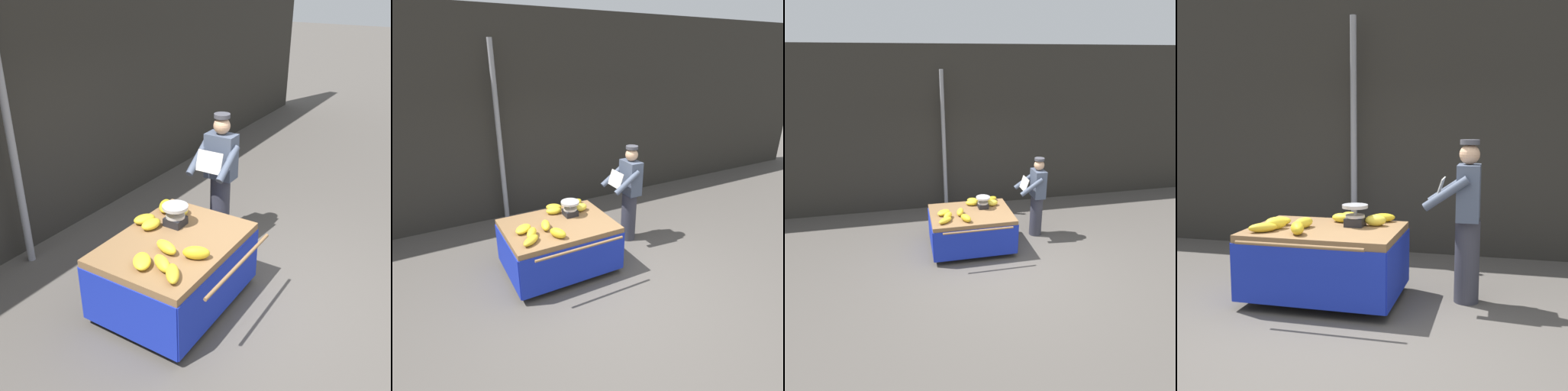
{
  "view_description": "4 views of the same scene",
  "coord_description": "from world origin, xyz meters",
  "views": [
    {
      "loc": [
        -3.94,
        -1.55,
        3.27
      ],
      "look_at": [
        -0.18,
        0.81,
        1.14
      ],
      "focal_mm": 43.15,
      "sensor_mm": 36.0,
      "label": 1
    },
    {
      "loc": [
        -2.26,
        -3.27,
        3.07
      ],
      "look_at": [
        -0.04,
        0.88,
        1.11
      ],
      "focal_mm": 30.84,
      "sensor_mm": 36.0,
      "label": 2
    },
    {
      "loc": [
        -1.68,
        -5.29,
        3.61
      ],
      "look_at": [
        -0.39,
        0.76,
        1.15
      ],
      "focal_mm": 32.11,
      "sensor_mm": 36.0,
      "label": 3
    },
    {
      "loc": [
        1.24,
        -4.21,
        1.88
      ],
      "look_at": [
        -0.01,
        0.73,
        1.16
      ],
      "focal_mm": 47.18,
      "sensor_mm": 36.0,
      "label": 4
    }
  ],
  "objects": [
    {
      "name": "banana_bunch_0",
      "position": [
        -0.05,
        1.3,
        0.83
      ],
      "size": [
        0.33,
        0.27,
        0.1
      ],
      "primitive_type": "ellipsoid",
      "rotation": [
        0.0,
        0.0,
        2.06
      ],
      "color": "gold",
      "rests_on": "banana_cart"
    },
    {
      "name": "banana_bunch_6",
      "position": [
        -1.09,
        0.83,
        0.83
      ],
      "size": [
        0.32,
        0.3,
        0.1
      ],
      "primitive_type": "ellipsoid",
      "rotation": [
        0.0,
        0.0,
        2.21
      ],
      "color": "yellow",
      "rests_on": "banana_cart"
    },
    {
      "name": "back_wall",
      "position": [
        0.0,
        3.17,
        1.94
      ],
      "size": [
        16.0,
        0.24,
        3.88
      ],
      "primitive_type": "cube",
      "color": "#2D2B26",
      "rests_on": "ground"
    },
    {
      "name": "banana_bunch_7",
      "position": [
        -0.78,
        0.77,
        0.84
      ],
      "size": [
        0.2,
        0.3,
        0.11
      ],
      "primitive_type": "ellipsoid",
      "rotation": [
        0.0,
        0.0,
        2.83
      ],
      "color": "yellow",
      "rests_on": "banana_cart"
    },
    {
      "name": "banana_bunch_1",
      "position": [
        -0.07,
        1.07,
        0.84
      ],
      "size": [
        0.25,
        0.19,
        0.12
      ],
      "primitive_type": "ellipsoid",
      "rotation": [
        0.0,
        0.0,
        1.77
      ],
      "color": "yellow",
      "rests_on": "banana_cart"
    },
    {
      "name": "street_pole",
      "position": [
        -0.83,
        2.83,
        1.68
      ],
      "size": [
        0.09,
        0.09,
        3.36
      ],
      "primitive_type": "cylinder",
      "color": "gray",
      "rests_on": "ground"
    },
    {
      "name": "banana_bunch_4",
      "position": [
        -0.72,
        0.47,
        0.84
      ],
      "size": [
        0.24,
        0.29,
        0.13
      ],
      "primitive_type": "ellipsoid",
      "rotation": [
        0.0,
        0.0,
        0.48
      ],
      "color": "gold",
      "rests_on": "banana_cart"
    },
    {
      "name": "banana_cart",
      "position": [
        -0.56,
        0.83,
        0.57
      ],
      "size": [
        1.61,
        1.36,
        0.78
      ],
      "color": "olive",
      "rests_on": "ground"
    },
    {
      "name": "banana_bunch_2",
      "position": [
        -0.43,
        1.31,
        0.83
      ],
      "size": [
        0.29,
        0.25,
        0.1
      ],
      "primitive_type": "ellipsoid",
      "rotation": [
        0.0,
        0.0,
        1.09
      ],
      "color": "gold",
      "rests_on": "banana_cart"
    },
    {
      "name": "ground_plane",
      "position": [
        0.0,
        0.0,
        0.0
      ],
      "size": [
        60.0,
        60.0,
        0.0
      ],
      "primitive_type": "plane",
      "color": "#514C47"
    },
    {
      "name": "banana_bunch_3",
      "position": [
        -1.04,
        0.64,
        0.84
      ],
      "size": [
        0.24,
        0.29,
        0.12
      ],
      "primitive_type": "ellipsoid",
      "rotation": [
        0.0,
        0.0,
        2.59
      ],
      "color": "yellow",
      "rests_on": "banana_cart"
    },
    {
      "name": "banana_bunch_5",
      "position": [
        -1.1,
        0.48,
        0.83
      ],
      "size": [
        0.31,
        0.27,
        0.1
      ],
      "primitive_type": "ellipsoid",
      "rotation": [
        0.0,
        0.0,
        2.21
      ],
      "color": "gold",
      "rests_on": "banana_cart"
    },
    {
      "name": "banana_bunch_8",
      "position": [
        -0.48,
        1.18,
        0.83
      ],
      "size": [
        0.26,
        0.19,
        0.1
      ],
      "primitive_type": "ellipsoid",
      "rotation": [
        0.0,
        0.0,
        1.39
      ],
      "color": "yellow",
      "rests_on": "banana_cart"
    },
    {
      "name": "weighing_scale",
      "position": [
        -0.28,
        1.01,
        0.9
      ],
      "size": [
        0.28,
        0.28,
        0.23
      ],
      "color": "black",
      "rests_on": "banana_cart"
    },
    {
      "name": "vendor_person",
      "position": [
        0.9,
        1.12,
        0.87
      ],
      "size": [
        0.58,
        0.51,
        1.71
      ],
      "color": "#383842",
      "rests_on": "ground"
    }
  ]
}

